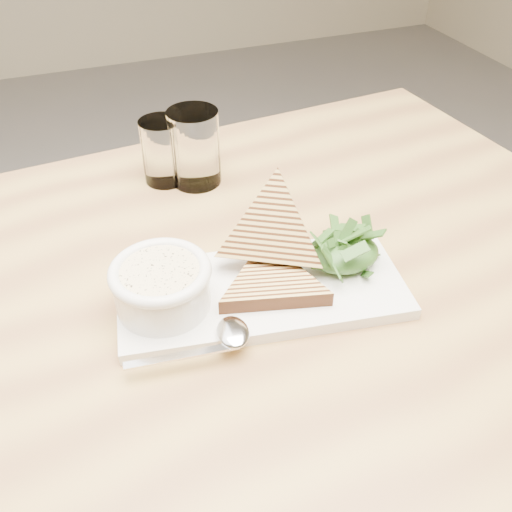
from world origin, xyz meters
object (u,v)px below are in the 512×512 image
object	(u,v)px
glass_near	(163,151)
soup_bowl	(162,290)
glass_far	(195,148)
table_top	(203,303)
platter	(262,291)

from	to	relation	value
glass_near	soup_bowl	bearing A→B (deg)	-103.96
glass_near	glass_far	world-z (taller)	glass_far
soup_bowl	glass_near	bearing A→B (deg)	76.04
table_top	platter	world-z (taller)	platter
soup_bowl	glass_far	xyz separation A→B (m)	(0.12, 0.28, 0.02)
table_top	platter	xyz separation A→B (m)	(0.07, -0.03, 0.03)
table_top	glass_near	world-z (taller)	glass_near
platter	glass_far	world-z (taller)	glass_far
soup_bowl	glass_far	world-z (taller)	glass_far
platter	glass_far	distance (m)	0.30
table_top	soup_bowl	bearing A→B (deg)	-157.68
table_top	glass_near	xyz separation A→B (m)	(0.02, 0.28, 0.07)
soup_bowl	table_top	bearing A→B (deg)	22.32
platter	soup_bowl	xyz separation A→B (m)	(-0.12, 0.01, 0.03)
platter	soup_bowl	world-z (taller)	soup_bowl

